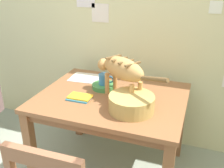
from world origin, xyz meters
name	(u,v)px	position (x,y,z in m)	size (l,w,h in m)	color
wall_rear	(137,21)	(0.00, 1.80, 1.25)	(4.37, 0.11, 2.50)	beige
dining_table	(112,105)	(-0.01, 1.15, 0.67)	(1.17, 0.94, 0.76)	brown
cat	(122,70)	(0.07, 1.13, 0.99)	(0.64, 0.42, 0.33)	tan
saucer_bowl	(104,86)	(-0.12, 1.25, 0.78)	(0.20, 0.20, 0.04)	#418D47
coffee_mug	(104,79)	(-0.12, 1.25, 0.84)	(0.13, 0.09, 0.09)	#347CBA
magazine	(86,78)	(-0.37, 1.41, 0.76)	(0.29, 0.24, 0.01)	silver
book_stack	(80,98)	(-0.23, 1.00, 0.77)	(0.19, 0.13, 0.03)	#3892BD
wicker_basket	(132,103)	(0.20, 0.96, 0.82)	(0.33, 0.33, 0.12)	tan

